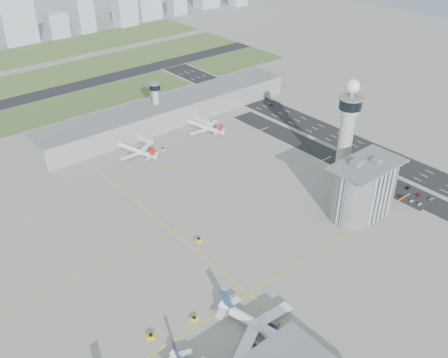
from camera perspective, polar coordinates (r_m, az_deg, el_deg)
ground at (r=268.82m, az=4.82°, el=-5.71°), size 1000.00×1000.00×0.00m
grass_strip_0 at (r=429.35m, az=-18.83°, el=7.53°), size 480.00×50.00×0.08m
grass_strip_1 at (r=496.11m, az=-22.32°, el=10.00°), size 480.00×60.00×0.08m
runway at (r=461.96m, az=-20.67°, el=8.84°), size 480.00×22.00×0.10m
highway at (r=347.88m, az=18.55°, el=1.92°), size 28.00×500.00×0.10m
barrier_left at (r=336.89m, az=17.25°, el=1.27°), size 0.60×500.00×1.20m
barrier_right at (r=358.59m, az=19.80°, el=2.69°), size 0.60×500.00×1.20m
landside_road at (r=324.48m, az=17.56°, el=-0.12°), size 18.00×260.00×0.08m
parking_lot at (r=317.97m, az=19.11°, el=-1.10°), size 20.00×44.00×0.10m
taxiway_line_h_0 at (r=231.16m, az=2.82°, el=-13.02°), size 260.00×0.60×0.01m
taxiway_line_h_1 at (r=267.14m, az=-5.93°, el=-6.05°), size 260.00×0.60×0.01m
taxiway_line_h_2 at (r=310.64m, az=-12.27°, el=-0.78°), size 260.00×0.60×0.01m
taxiway_line_v at (r=267.14m, az=-5.93°, el=-6.05°), size 0.60×260.00×0.01m
control_tower at (r=303.44m, az=13.90°, el=5.75°), size 14.00×14.00×64.50m
secondary_tower at (r=379.54m, az=-7.80°, el=8.95°), size 8.60×8.60×31.90m
admin_building at (r=283.28m, az=15.66°, el=-1.03°), size 42.00×24.00×33.50m
terminal_pier at (r=387.14m, az=-6.27°, el=7.76°), size 210.00×32.00×15.80m
airplane_near_c at (r=210.73m, az=4.64°, el=-16.25°), size 46.28×51.35×12.41m
airplane_far_a at (r=341.72m, az=-10.01°, el=3.54°), size 37.15×40.82×9.65m
airplane_far_b at (r=370.13m, az=-2.33°, el=6.30°), size 37.35×41.47×10.04m
jet_bridge_near_2 at (r=208.02m, az=6.13°, el=-18.59°), size 5.39×14.31×5.70m
jet_bridge_far_0 at (r=358.96m, az=-9.78°, el=4.62°), size 5.39×14.31×5.70m
jet_bridge_far_1 at (r=383.41m, az=-3.38°, el=6.83°), size 5.39×14.31×5.70m
tug_1 at (r=215.11m, az=-8.35°, el=-17.34°), size 4.28×3.92×2.05m
tug_2 at (r=219.80m, az=-3.42°, el=-15.64°), size 3.48×2.58×1.89m
tug_3 at (r=259.37m, az=-2.90°, el=-6.94°), size 3.59×2.70×1.93m
tug_4 at (r=345.56m, az=-6.96°, el=3.40°), size 3.82×3.41×1.84m
tug_5 at (r=369.28m, az=-2.42°, el=5.53°), size 3.87×3.31×1.90m
car_lot_0 at (r=307.54m, az=21.47°, el=-2.66°), size 3.64×1.63×1.22m
car_lot_1 at (r=308.72m, az=20.67°, el=-2.36°), size 3.48×1.49×1.11m
car_lot_2 at (r=311.12m, az=19.56°, el=-1.84°), size 4.21×2.45×1.10m
car_lot_3 at (r=316.15m, az=17.97°, el=-0.96°), size 4.07×1.95×1.14m
car_lot_4 at (r=318.74m, az=17.04°, el=-0.52°), size 3.22×1.32×1.10m
car_lot_5 at (r=320.40m, az=16.37°, el=-0.22°), size 3.45×1.33×1.12m
car_lot_6 at (r=315.01m, az=22.65°, el=-2.08°), size 4.68×2.42×1.26m
car_lot_7 at (r=315.78m, az=21.41°, el=-1.70°), size 4.56×2.31×1.27m
car_lot_8 at (r=320.78m, az=20.25°, el=-0.91°), size 3.88×2.04×1.26m
car_lot_9 at (r=322.15m, az=19.02°, el=-0.51°), size 4.03×1.57×1.31m
car_lot_10 at (r=324.49m, az=18.12°, el=-0.10°), size 4.41×2.04×1.22m
car_lot_11 at (r=329.77m, az=16.93°, el=0.65°), size 4.36×2.17×1.22m
car_hw_1 at (r=366.12m, az=13.34°, el=4.36°), size 1.51×3.57×1.15m
car_hw_2 at (r=416.36m, az=5.47°, el=8.45°), size 2.45×4.43×1.17m
car_hw_4 at (r=450.46m, az=-1.32°, el=10.39°), size 1.87×3.64×1.19m
skyline_bldg_9 at (r=624.17m, az=-22.87°, el=16.96°), size 36.96×29.57×62.11m
skyline_bldg_10 at (r=634.13m, az=-18.54°, el=16.33°), size 23.01×18.41×27.75m
skyline_bldg_11 at (r=645.98m, az=-15.68°, el=17.54°), size 20.22×16.18×38.97m
skyline_bldg_12 at (r=667.13m, az=-11.31°, el=18.82°), size 26.14×20.92×46.89m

